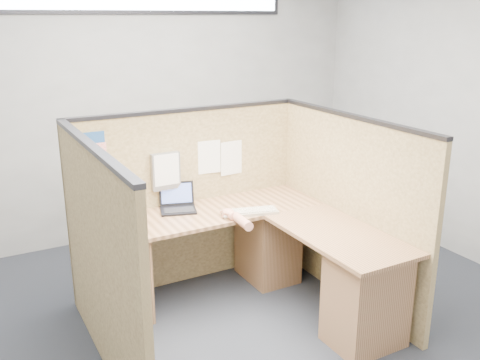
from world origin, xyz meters
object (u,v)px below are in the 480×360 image
keyboard (250,212)px  mouse (228,215)px  laptop (176,203)px  l_desk (249,264)px

keyboard → mouse: 0.19m
laptop → mouse: laptop is taller
laptop → mouse: bearing=-35.0°
laptop → keyboard: 0.61m
keyboard → mouse: size_ratio=4.41×
laptop → keyboard: size_ratio=0.74×
keyboard → l_desk: bearing=-106.2°
l_desk → laptop: (-0.37, 0.56, 0.39)m
laptop → mouse: (0.29, -0.37, -0.03)m
laptop → l_desk: bearing=-39.6°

